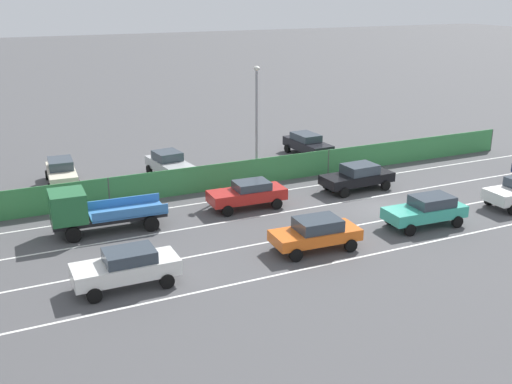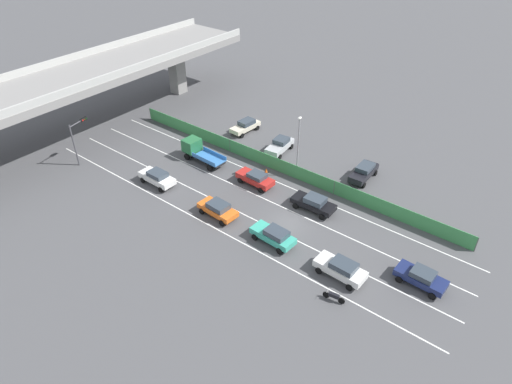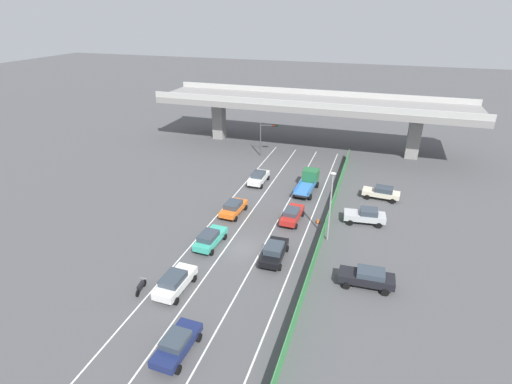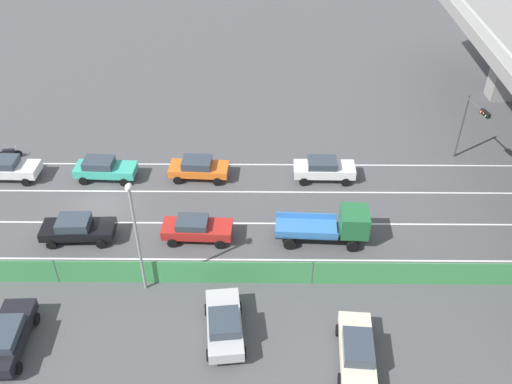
% 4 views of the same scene
% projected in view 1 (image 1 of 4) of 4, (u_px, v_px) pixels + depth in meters
% --- Properties ---
extents(ground_plane, '(300.00, 300.00, 0.00)m').
position_uv_depth(ground_plane, '(380.00, 208.00, 35.75)').
color(ground_plane, '#4C4C4F').
extents(lane_line_left_edge, '(0.14, 49.36, 0.01)m').
position_uv_depth(lane_line_left_edge, '(332.00, 263.00, 28.51)').
color(lane_line_left_edge, silver).
rests_on(lane_line_left_edge, ground).
extents(lane_line_mid_left, '(0.14, 49.36, 0.01)m').
position_uv_depth(lane_line_mid_left, '(295.00, 237.00, 31.52)').
color(lane_line_mid_left, silver).
rests_on(lane_line_mid_left, ground).
extents(lane_line_mid_right, '(0.14, 49.36, 0.01)m').
position_uv_depth(lane_line_mid_right, '(265.00, 215.00, 34.54)').
color(lane_line_mid_right, silver).
rests_on(lane_line_mid_right, ground).
extents(lane_line_right_edge, '(0.14, 49.36, 0.01)m').
position_uv_depth(lane_line_right_edge, '(240.00, 197.00, 37.55)').
color(lane_line_right_edge, silver).
rests_on(lane_line_right_edge, ground).
extents(green_fence, '(0.10, 45.46, 1.71)m').
position_uv_depth(green_fence, '(227.00, 175.00, 38.97)').
color(green_fence, '#3D8E4C').
rests_on(green_fence, ground).
extents(car_sedan_white, '(2.02, 4.52, 1.68)m').
position_uv_depth(car_sedan_white, '(127.00, 266.00, 26.02)').
color(car_sedan_white, white).
rests_on(car_sedan_white, ground).
extents(car_sedan_red, '(2.06, 4.56, 1.59)m').
position_uv_depth(car_sedan_red, '(248.00, 193.00, 35.45)').
color(car_sedan_red, red).
rests_on(car_sedan_red, ground).
extents(car_sedan_black, '(2.18, 4.73, 1.67)m').
position_uv_depth(car_sedan_black, '(358.00, 176.00, 38.64)').
color(car_sedan_black, black).
rests_on(car_sedan_black, ground).
extents(car_taxi_teal, '(2.15, 4.56, 1.65)m').
position_uv_depth(car_taxi_teal, '(426.00, 210.00, 32.76)').
color(car_taxi_teal, teal).
rests_on(car_taxi_teal, ground).
extents(car_taxi_orange, '(2.23, 4.45, 1.60)m').
position_uv_depth(car_taxi_orange, '(316.00, 232.00, 29.76)').
color(car_taxi_orange, orange).
rests_on(car_taxi_orange, ground).
extents(flatbed_truck_blue, '(2.46, 5.96, 2.40)m').
position_uv_depth(flatbed_truck_blue, '(88.00, 211.00, 31.68)').
color(flatbed_truck_blue, black).
rests_on(flatbed_truck_blue, ground).
extents(parked_sedan_dark, '(4.75, 2.11, 1.69)m').
position_uv_depth(parked_sedan_dark, '(307.00, 144.00, 46.59)').
color(parked_sedan_dark, black).
rests_on(parked_sedan_dark, ground).
extents(parked_wagon_silver, '(4.67, 2.44, 1.73)m').
position_uv_depth(parked_wagon_silver, '(170.00, 164.00, 41.22)').
color(parked_wagon_silver, '#B2B5B7').
rests_on(parked_wagon_silver, ground).
extents(parked_sedan_cream, '(4.61, 2.19, 1.65)m').
position_uv_depth(parked_sedan_cream, '(61.00, 171.00, 39.75)').
color(parked_sedan_cream, beige).
rests_on(parked_sedan_cream, ground).
extents(street_lamp, '(0.60, 0.36, 7.60)m').
position_uv_depth(street_lamp, '(257.00, 114.00, 39.10)').
color(street_lamp, gray).
rests_on(street_lamp, ground).
extents(traffic_cone, '(0.47, 0.47, 0.57)m').
position_uv_depth(traffic_cone, '(220.00, 191.00, 37.81)').
color(traffic_cone, orange).
rests_on(traffic_cone, ground).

